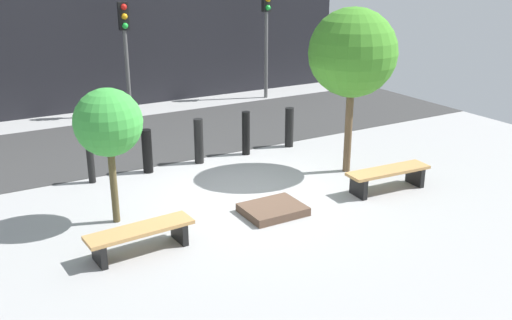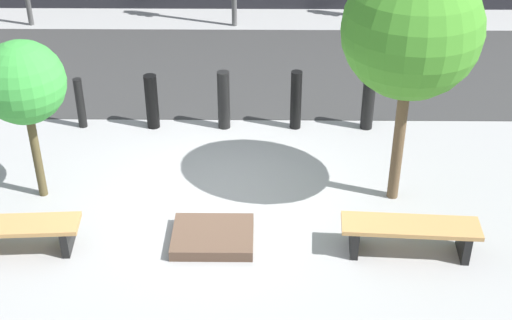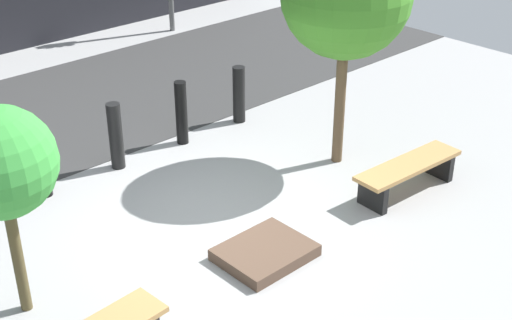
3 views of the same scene
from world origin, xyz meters
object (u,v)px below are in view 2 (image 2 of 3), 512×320
object	(u,v)px
planter_bed	(213,237)
bollard_center	(224,100)
bench_right	(410,232)
tree_behind_right_bench	(412,30)
bench_left	(14,231)
bollard_right	(296,100)
bollard_left	(152,102)
bollard_far_right	(368,102)
tree_behind_left_bench	(23,83)
bollard_far_left	(80,103)

from	to	relation	value
planter_bed	bollard_center	distance (m)	3.24
bench_right	tree_behind_right_bench	bearing A→B (deg)	93.63
bench_left	bollard_right	world-z (taller)	bollard_right
tree_behind_right_bench	bollard_left	distance (m)	4.82
bollard_right	bollard_far_right	world-z (taller)	bollard_right
bench_left	bollard_center	world-z (taller)	bollard_center
bollard_right	bollard_far_right	bearing A→B (deg)	0.00
bench_right	tree_behind_left_bench	world-z (taller)	tree_behind_left_bench
bench_left	bench_right	world-z (taller)	bench_right
bollard_center	bollard_right	distance (m)	1.22
bollard_far_left	bollard_right	xyz separation A→B (m)	(3.67, 0.00, 0.07)
tree_behind_left_bench	bollard_far_left	world-z (taller)	tree_behind_left_bench
tree_behind_right_bench	bollard_far_left	bearing A→B (deg)	157.26
bench_left	bench_right	size ratio (longest dim) A/B	0.96
bollard_right	bench_left	bearing A→B (deg)	-138.10
bench_left	bollard_right	size ratio (longest dim) A/B	1.66
bench_right	tree_behind_left_bench	size ratio (longest dim) A/B	0.75
tree_behind_right_bench	bollard_right	distance (m)	3.23
bench_right	bollard_center	size ratio (longest dim) A/B	1.75
bench_left	bollard_far_right	size ratio (longest dim) A/B	1.77
bollard_left	bench_left	bearing A→B (deg)	-111.64
planter_bed	bollard_left	distance (m)	3.46
bollard_far_left	bollard_left	bearing A→B (deg)	0.00
bench_right	bollard_left	world-z (taller)	bollard_left
bench_right	bollard_far_left	bearing A→B (deg)	149.47
tree_behind_right_bench	bench_right	bearing A→B (deg)	-90.00
tree_behind_right_bench	bollard_right	world-z (taller)	tree_behind_right_bench
tree_behind_right_bench	bollard_center	distance (m)	3.91
bollard_far_left	bollard_far_right	world-z (taller)	bollard_far_right
planter_bed	bollard_far_left	world-z (taller)	bollard_far_left
bench_right	planter_bed	bearing A→B (deg)	179.19
tree_behind_right_bench	bollard_far_left	world-z (taller)	tree_behind_right_bench
bench_left	bollard_far_left	xyz separation A→B (m)	(0.13, 3.41, 0.14)
bench_left	bench_right	xyz separation A→B (m)	(5.15, 0.00, 0.02)
tree_behind_right_bench	bollard_center	world-z (taller)	tree_behind_right_bench
tree_behind_right_bench	bollard_far_right	bearing A→B (deg)	93.52
bollard_far_left	bollard_left	distance (m)	1.22
bollard_left	bollard_center	distance (m)	1.22
tree_behind_left_bench	bench_left	bearing A→B (deg)	-90.00
bench_right	bollard_right	size ratio (longest dim) A/B	1.73
planter_bed	bollard_center	bearing A→B (deg)	90.00
tree_behind_left_bench	bench_right	bearing A→B (deg)	-14.21
tree_behind_left_bench	bollard_right	distance (m)	4.52
bollard_center	tree_behind_left_bench	bearing A→B (deg)	-140.75
bollard_far_left	bollard_right	distance (m)	3.67
bench_right	bollard_far_right	bearing A→B (deg)	95.81
tree_behind_left_bench	tree_behind_right_bench	world-z (taller)	tree_behind_right_bench
tree_behind_left_bench	bollard_far_left	distance (m)	2.51
planter_bed	bench_right	bearing A→B (deg)	-4.44
bollard_left	bollard_center	xyz separation A→B (m)	(1.22, 0.00, 0.04)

